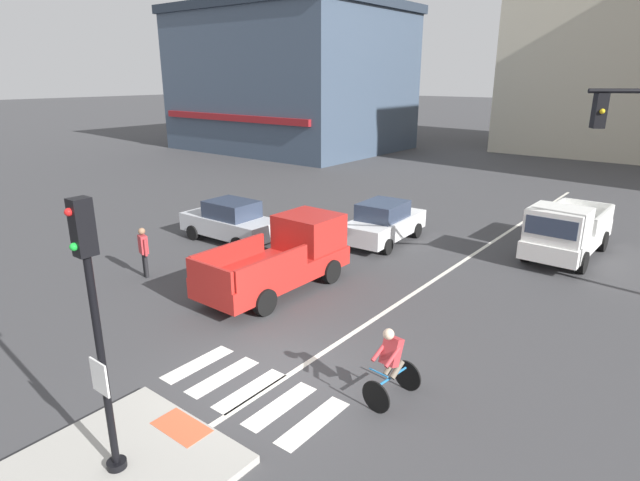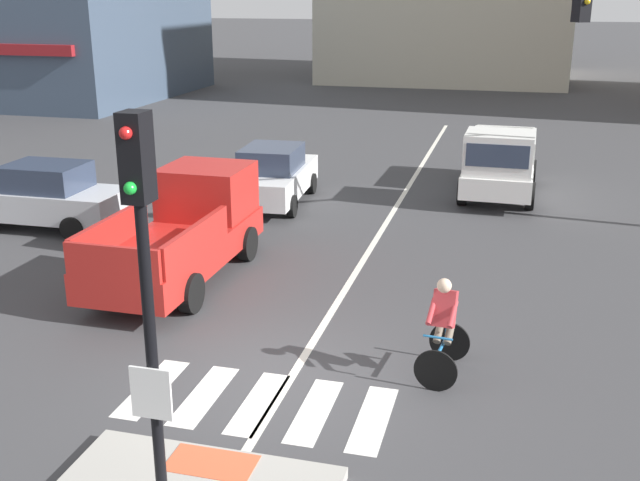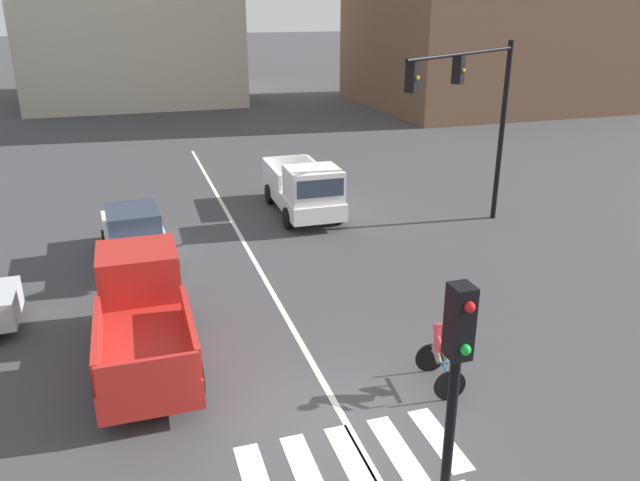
% 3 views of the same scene
% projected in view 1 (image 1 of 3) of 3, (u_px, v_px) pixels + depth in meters
% --- Properties ---
extents(ground_plane, '(300.00, 300.00, 0.00)m').
position_uv_depth(ground_plane, '(274.00, 376.00, 11.38)').
color(ground_plane, '#3D3D3F').
extents(traffic_island, '(3.31, 3.28, 0.15)m').
position_uv_depth(traffic_island, '(118.00, 471.00, 8.54)').
color(traffic_island, '#A3A099').
rests_on(traffic_island, ground).
extents(tactile_pad_front, '(1.10, 0.60, 0.01)m').
position_uv_depth(tactile_pad_front, '(181.00, 427.00, 9.49)').
color(tactile_pad_front, '#DB5B38').
rests_on(tactile_pad_front, traffic_island).
extents(signal_pole, '(0.44, 0.38, 4.53)m').
position_uv_depth(signal_pole, '(95.00, 317.00, 7.68)').
color(signal_pole, black).
rests_on(signal_pole, traffic_island).
extents(crosswalk_stripe_a, '(0.44, 1.80, 0.01)m').
position_uv_depth(crosswalk_stripe_a, '(198.00, 364.00, 11.84)').
color(crosswalk_stripe_a, silver).
rests_on(crosswalk_stripe_a, ground).
extents(crosswalk_stripe_b, '(0.44, 1.80, 0.01)m').
position_uv_depth(crosswalk_stripe_b, '(223.00, 377.00, 11.34)').
color(crosswalk_stripe_b, silver).
rests_on(crosswalk_stripe_b, ground).
extents(crosswalk_stripe_c, '(0.44, 1.80, 0.01)m').
position_uv_depth(crosswalk_stripe_c, '(250.00, 390.00, 10.84)').
color(crosswalk_stripe_c, silver).
rests_on(crosswalk_stripe_c, ground).
extents(crosswalk_stripe_d, '(0.44, 1.80, 0.01)m').
position_uv_depth(crosswalk_stripe_d, '(280.00, 406.00, 10.34)').
color(crosswalk_stripe_d, silver).
rests_on(crosswalk_stripe_d, ground).
extents(crosswalk_stripe_e, '(0.44, 1.80, 0.01)m').
position_uv_depth(crosswalk_stripe_e, '(313.00, 422.00, 9.84)').
color(crosswalk_stripe_e, silver).
rests_on(crosswalk_stripe_e, ground).
extents(lane_centre_line, '(0.14, 28.00, 0.01)m').
position_uv_depth(lane_centre_line, '(468.00, 258.00, 18.72)').
color(lane_centre_line, silver).
rests_on(lane_centre_line, ground).
extents(building_corner_left, '(18.24, 14.63, 11.94)m').
position_uv_depth(building_corner_left, '(291.00, 79.00, 45.42)').
color(building_corner_left, '#3D4C60').
rests_on(building_corner_left, ground).
extents(building_corner_right, '(15.95, 15.45, 19.94)m').
position_uv_depth(building_corner_right, '(625.00, 28.00, 42.66)').
color(building_corner_right, beige).
rests_on(building_corner_right, ground).
extents(car_white_westbound_far, '(2.03, 4.19, 1.64)m').
position_uv_depth(car_white_westbound_far, '(384.00, 222.00, 20.26)').
color(car_white_westbound_far, white).
rests_on(car_white_westbound_far, ground).
extents(car_silver_cross_left, '(4.13, 1.89, 1.64)m').
position_uv_depth(car_silver_cross_left, '(230.00, 221.00, 20.42)').
color(car_silver_cross_left, silver).
rests_on(car_silver_cross_left, ground).
extents(pickup_truck_red_westbound_near, '(2.09, 5.12, 2.08)m').
position_uv_depth(pickup_truck_red_westbound_near, '(286.00, 257.00, 15.93)').
color(pickup_truck_red_westbound_near, red).
rests_on(pickup_truck_red_westbound_near, ground).
extents(pickup_truck_white_eastbound_far, '(2.13, 5.13, 2.08)m').
position_uv_depth(pickup_truck_white_eastbound_far, '(565.00, 233.00, 18.36)').
color(pickup_truck_white_eastbound_far, white).
rests_on(pickup_truck_white_eastbound_far, ground).
extents(cyclist, '(0.77, 1.15, 1.68)m').
position_uv_depth(cyclist, '(391.00, 364.00, 10.22)').
color(cyclist, black).
rests_on(cyclist, ground).
extents(pedestrian_at_curb_left, '(0.53, 0.31, 1.67)m').
position_uv_depth(pedestrian_at_curb_left, '(144.00, 248.00, 16.67)').
color(pedestrian_at_curb_left, black).
rests_on(pedestrian_at_curb_left, ground).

